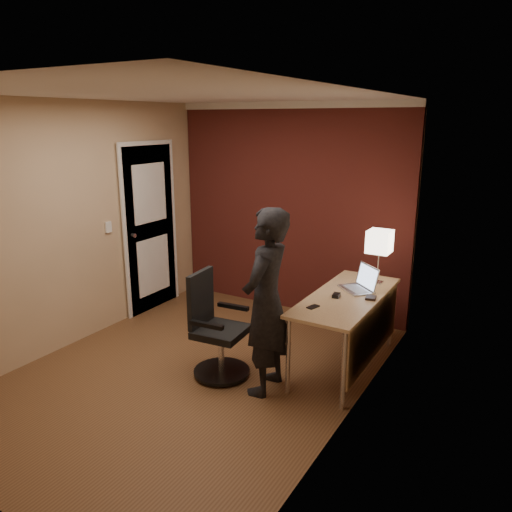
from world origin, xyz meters
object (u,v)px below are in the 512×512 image
at_px(phone, 313,307).
at_px(desk_lamp, 380,242).
at_px(person, 266,302).
at_px(office_chair, 215,332).
at_px(wallet, 371,298).
at_px(desk, 353,310).
at_px(laptop, 361,283).
at_px(mouse, 336,295).

bearing_deg(phone, desk_lamp, 88.78).
bearing_deg(person, office_chair, -94.45).
xyz_separation_m(desk_lamp, wallet, (0.09, -0.48, -0.41)).
bearing_deg(wallet, phone, -128.74).
height_order(desk, person, person).
distance_m(wallet, office_chair, 1.45).
bearing_deg(office_chair, wallet, 31.83).
distance_m(phone, wallet, 0.59).
bearing_deg(laptop, mouse, -112.27).
bearing_deg(wallet, person, -132.21).
distance_m(mouse, wallet, 0.31).
relative_size(desk_lamp, laptop, 1.28).
distance_m(desk, person, 0.92).
bearing_deg(wallet, mouse, -159.11).
xyz_separation_m(phone, person, (-0.31, -0.28, 0.08)).
distance_m(desk_lamp, mouse, 0.74).
height_order(phone, person, person).
bearing_deg(office_chair, desk_lamp, 47.72).
xyz_separation_m(mouse, person, (-0.38, -0.63, 0.07)).
distance_m(laptop, phone, 0.70).
relative_size(wallet, person, 0.07).
height_order(laptop, office_chair, office_chair).
bearing_deg(office_chair, person, 0.58).
xyz_separation_m(laptop, person, (-0.51, -0.95, 0.02)).
bearing_deg(wallet, office_chair, -148.17).
relative_size(desk_lamp, wallet, 4.86).
bearing_deg(desk_lamp, phone, -106.45).
xyz_separation_m(desk_lamp, office_chair, (-1.11, -1.22, -0.72)).
height_order(desk_lamp, wallet, desk_lamp).
bearing_deg(person, desk_lamp, 149.44).
xyz_separation_m(laptop, office_chair, (-1.04, -0.95, -0.37)).
bearing_deg(desk, wallet, 7.46).
bearing_deg(office_chair, phone, 19.10).
height_order(desk, laptop, laptop).
xyz_separation_m(desk, office_chair, (-1.05, -0.73, -0.18)).
relative_size(desk, person, 0.92).
height_order(desk_lamp, office_chair, desk_lamp).
bearing_deg(wallet, desk, -172.54).
bearing_deg(desk_lamp, office_chair, -132.28).
bearing_deg(person, phone, 127.87).
height_order(desk_lamp, phone, desk_lamp).
height_order(desk_lamp, laptop, desk_lamp).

